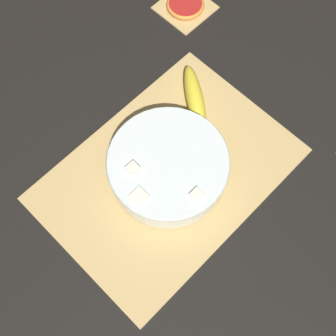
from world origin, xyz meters
name	(u,v)px	position (x,y,z in m)	size (l,w,h in m)	color
ground_plane	(168,174)	(0.00, 0.00, 0.00)	(6.00, 6.00, 0.00)	black
bamboo_mat_center	(168,174)	(0.00, 0.00, 0.00)	(0.52, 0.37, 0.01)	tan
coaster_mat_far_right	(185,7)	(0.35, 0.28, 0.00)	(0.12, 0.12, 0.01)	tan
fruit_salad_bowl	(168,166)	(0.00, 0.00, 0.04)	(0.25, 0.25, 0.07)	silver
whole_banana	(195,100)	(0.16, 0.07, 0.03)	(0.14, 0.17, 0.04)	yellow
grapefruit_slice	(185,5)	(0.35, 0.28, 0.01)	(0.09, 0.09, 0.01)	#B2231E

